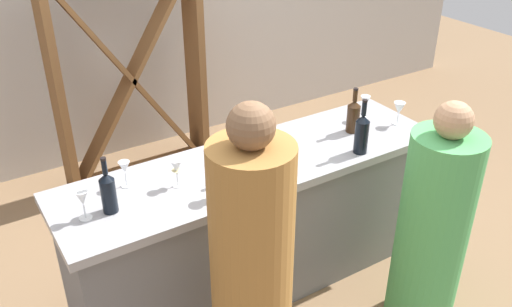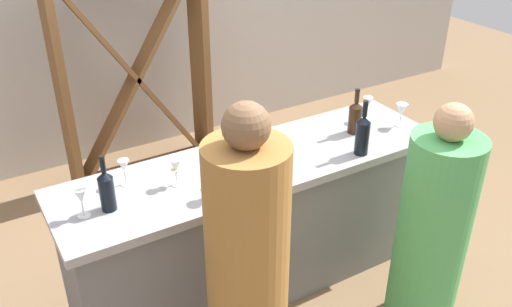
{
  "view_description": "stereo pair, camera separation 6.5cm",
  "coord_description": "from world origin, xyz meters",
  "px_view_note": "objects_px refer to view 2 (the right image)",
  "views": [
    {
      "loc": [
        -1.44,
        -2.31,
        2.48
      ],
      "look_at": [
        0.0,
        0.0,
        0.95
      ],
      "focal_mm": 38.74,
      "sensor_mm": 36.0,
      "label": 1
    },
    {
      "loc": [
        -1.39,
        -2.34,
        2.48
      ],
      "look_at": [
        0.0,
        0.0,
        0.95
      ],
      "focal_mm": 38.74,
      "sensor_mm": 36.0,
      "label": 2
    }
  ],
  "objects_px": {
    "wine_bottle_second_left_dark_green": "(245,159)",
    "wine_bottle_rightmost_amber_brown": "(355,116)",
    "wine_bottle_center_olive_green": "(258,149)",
    "person_left_guest": "(432,233)",
    "wine_glass_far_center": "(368,104)",
    "wine_glass_near_left": "(218,180)",
    "wine_glass_near_center": "(402,111)",
    "wine_bottle_second_right_near_black": "(363,134)",
    "person_center_guest": "(248,277)",
    "wine_glass_far_left": "(175,167)",
    "wine_rack": "(135,77)",
    "wine_glass_near_right": "(81,197)",
    "wine_bottle_leftmost_near_black": "(107,190)",
    "wine_glass_far_right": "(124,167)"
  },
  "relations": [
    {
      "from": "wine_rack",
      "to": "wine_bottle_center_olive_green",
      "type": "distance_m",
      "value": 1.74
    },
    {
      "from": "wine_glass_far_left",
      "to": "wine_glass_far_right",
      "type": "relative_size",
      "value": 1.07
    },
    {
      "from": "wine_bottle_rightmost_amber_brown",
      "to": "person_center_guest",
      "type": "xyz_separation_m",
      "value": [
        -1.15,
        -0.67,
        -0.27
      ]
    },
    {
      "from": "wine_bottle_second_left_dark_green",
      "to": "wine_glass_far_right",
      "type": "relative_size",
      "value": 1.99
    },
    {
      "from": "wine_bottle_rightmost_amber_brown",
      "to": "wine_bottle_leftmost_near_black",
      "type": "bearing_deg",
      "value": -178.53
    },
    {
      "from": "wine_glass_far_left",
      "to": "wine_glass_far_center",
      "type": "relative_size",
      "value": 0.99
    },
    {
      "from": "wine_bottle_second_left_dark_green",
      "to": "wine_glass_near_center",
      "type": "bearing_deg",
      "value": 1.95
    },
    {
      "from": "wine_bottle_leftmost_near_black",
      "to": "wine_bottle_rightmost_amber_brown",
      "type": "bearing_deg",
      "value": 1.47
    },
    {
      "from": "wine_glass_near_left",
      "to": "wine_glass_near_center",
      "type": "distance_m",
      "value": 1.39
    },
    {
      "from": "wine_bottle_rightmost_amber_brown",
      "to": "wine_glass_near_center",
      "type": "relative_size",
      "value": 1.93
    },
    {
      "from": "wine_glass_far_left",
      "to": "person_left_guest",
      "type": "height_order",
      "value": "person_left_guest"
    },
    {
      "from": "wine_bottle_second_left_dark_green",
      "to": "wine_bottle_rightmost_amber_brown",
      "type": "bearing_deg",
      "value": 7.93
    },
    {
      "from": "wine_bottle_leftmost_near_black",
      "to": "wine_glass_near_center",
      "type": "xyz_separation_m",
      "value": [
        1.9,
        -0.04,
        -0.01
      ]
    },
    {
      "from": "wine_glass_near_left",
      "to": "wine_bottle_center_olive_green",
      "type": "bearing_deg",
      "value": 23.23
    },
    {
      "from": "wine_glass_near_center",
      "to": "person_center_guest",
      "type": "bearing_deg",
      "value": -158.11
    },
    {
      "from": "wine_bottle_second_left_dark_green",
      "to": "wine_bottle_center_olive_green",
      "type": "bearing_deg",
      "value": 19.28
    },
    {
      "from": "wine_glass_far_left",
      "to": "wine_bottle_center_olive_green",
      "type": "bearing_deg",
      "value": -10.5
    },
    {
      "from": "wine_glass_near_center",
      "to": "wine_glass_far_left",
      "type": "height_order",
      "value": "wine_glass_far_left"
    },
    {
      "from": "wine_glass_far_left",
      "to": "wine_glass_far_center",
      "type": "bearing_deg",
      "value": 4.21
    },
    {
      "from": "wine_rack",
      "to": "wine_glass_far_center",
      "type": "height_order",
      "value": "wine_rack"
    },
    {
      "from": "person_center_guest",
      "to": "wine_glass_near_center",
      "type": "bearing_deg",
      "value": -66.23
    },
    {
      "from": "wine_glass_far_right",
      "to": "wine_bottle_leftmost_near_black",
      "type": "bearing_deg",
      "value": -129.34
    },
    {
      "from": "wine_bottle_second_left_dark_green",
      "to": "person_left_guest",
      "type": "bearing_deg",
      "value": -39.39
    },
    {
      "from": "wine_rack",
      "to": "wine_glass_near_left",
      "type": "height_order",
      "value": "wine_rack"
    },
    {
      "from": "wine_glass_near_center",
      "to": "wine_glass_far_center",
      "type": "relative_size",
      "value": 0.96
    },
    {
      "from": "wine_bottle_center_olive_green",
      "to": "person_left_guest",
      "type": "xyz_separation_m",
      "value": [
        0.7,
        -0.68,
        -0.39
      ]
    },
    {
      "from": "wine_glass_far_right",
      "to": "wine_bottle_center_olive_green",
      "type": "bearing_deg",
      "value": -18.29
    },
    {
      "from": "wine_bottle_second_right_near_black",
      "to": "wine_glass_far_left",
      "type": "distance_m",
      "value": 1.09
    },
    {
      "from": "wine_bottle_rightmost_amber_brown",
      "to": "wine_glass_near_right",
      "type": "bearing_deg",
      "value": -178.84
    },
    {
      "from": "wine_glass_near_right",
      "to": "wine_bottle_leftmost_near_black",
      "type": "bearing_deg",
      "value": -2.66
    },
    {
      "from": "wine_glass_far_right",
      "to": "wine_glass_near_center",
      "type": "bearing_deg",
      "value": -7.16
    },
    {
      "from": "wine_glass_near_right",
      "to": "person_left_guest",
      "type": "height_order",
      "value": "person_left_guest"
    },
    {
      "from": "wine_glass_far_center",
      "to": "wine_glass_near_left",
      "type": "bearing_deg",
      "value": -165.63
    },
    {
      "from": "wine_glass_far_right",
      "to": "person_left_guest",
      "type": "height_order",
      "value": "person_left_guest"
    },
    {
      "from": "wine_bottle_second_right_near_black",
      "to": "person_center_guest",
      "type": "distance_m",
      "value": 1.14
    },
    {
      "from": "wine_glass_near_center",
      "to": "person_left_guest",
      "type": "height_order",
      "value": "person_left_guest"
    },
    {
      "from": "wine_glass_near_center",
      "to": "wine_bottle_leftmost_near_black",
      "type": "bearing_deg",
      "value": 178.85
    },
    {
      "from": "wine_bottle_second_right_near_black",
      "to": "wine_glass_far_center",
      "type": "height_order",
      "value": "wine_bottle_second_right_near_black"
    },
    {
      "from": "wine_glass_near_left",
      "to": "person_left_guest",
      "type": "distance_m",
      "value": 1.21
    },
    {
      "from": "wine_bottle_center_olive_green",
      "to": "wine_glass_far_right",
      "type": "xyz_separation_m",
      "value": [
        -0.68,
        0.22,
        -0.03
      ]
    },
    {
      "from": "wine_bottle_center_olive_green",
      "to": "wine_glass_far_left",
      "type": "height_order",
      "value": "wine_bottle_center_olive_green"
    },
    {
      "from": "wine_bottle_leftmost_near_black",
      "to": "wine_bottle_second_right_near_black",
      "type": "distance_m",
      "value": 1.45
    },
    {
      "from": "wine_bottle_second_left_dark_green",
      "to": "wine_bottle_second_right_near_black",
      "type": "height_order",
      "value": "wine_bottle_second_right_near_black"
    },
    {
      "from": "wine_bottle_center_olive_green",
      "to": "wine_glass_near_center",
      "type": "xyz_separation_m",
      "value": [
        1.07,
        0.01,
        -0.02
      ]
    },
    {
      "from": "wine_bottle_center_olive_green",
      "to": "wine_glass_far_left",
      "type": "relative_size",
      "value": 2.19
    },
    {
      "from": "wine_glass_near_center",
      "to": "wine_glass_far_left",
      "type": "relative_size",
      "value": 0.97
    },
    {
      "from": "wine_bottle_second_left_dark_green",
      "to": "wine_glass_near_left",
      "type": "xyz_separation_m",
      "value": [
        -0.22,
        -0.1,
        -0.01
      ]
    },
    {
      "from": "wine_rack",
      "to": "wine_bottle_rightmost_amber_brown",
      "type": "height_order",
      "value": "wine_rack"
    },
    {
      "from": "wine_bottle_second_left_dark_green",
      "to": "wine_glass_near_right",
      "type": "height_order",
      "value": "wine_bottle_second_left_dark_green"
    },
    {
      "from": "wine_glass_near_right",
      "to": "wine_glass_far_left",
      "type": "bearing_deg",
      "value": 3.91
    }
  ]
}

